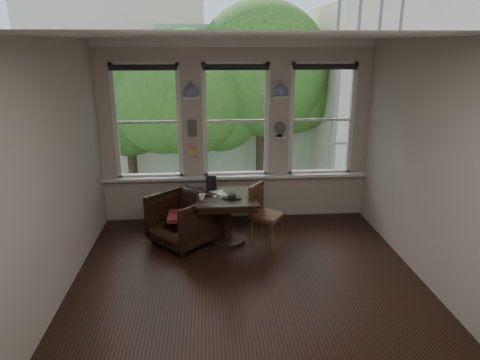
{
  "coord_description": "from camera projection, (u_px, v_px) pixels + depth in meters",
  "views": [
    {
      "loc": [
        -0.48,
        -4.83,
        2.92
      ],
      "look_at": [
        -0.03,
        0.9,
        1.09
      ],
      "focal_mm": 32.0,
      "sensor_mm": 36.0,
      "label": 1
    }
  ],
  "objects": [
    {
      "name": "sticky_notes",
      "position": [
        193.0,
        149.0,
        7.15
      ],
      "size": [
        0.16,
        0.01,
        0.24
      ],
      "primitive_type": null,
      "color": "pink",
      "rests_on": "ground"
    },
    {
      "name": "wall_right",
      "position": [
        432.0,
        166.0,
        5.22
      ],
      "size": [
        0.0,
        4.5,
        4.5
      ],
      "primitive_type": "plane",
      "rotation": [
        1.57,
        0.0,
        -1.57
      ],
      "color": "#C1B3A4",
      "rests_on": "ground"
    },
    {
      "name": "shelf_left",
      "position": [
        191.0,
        98.0,
        6.86
      ],
      "size": [
        0.26,
        0.16,
        0.03
      ],
      "primitive_type": "cube",
      "color": "white",
      "rests_on": "ground"
    },
    {
      "name": "papers",
      "position": [
        218.0,
        194.0,
        6.49
      ],
      "size": [
        0.31,
        0.36,
        0.0
      ],
      "primitive_type": "cube",
      "rotation": [
        0.0,
        0.0,
        0.34
      ],
      "color": "silver",
      "rests_on": "table"
    },
    {
      "name": "wall_back",
      "position": [
        236.0,
        133.0,
        7.19
      ],
      "size": [
        4.5,
        0.0,
        4.5
      ],
      "primitive_type": "plane",
      "rotation": [
        1.57,
        0.0,
        0.0
      ],
      "color": "#C1B3A4",
      "rests_on": "ground"
    },
    {
      "name": "window_left",
      "position": [
        148.0,
        122.0,
        7.02
      ],
      "size": [
        1.1,
        0.12,
        1.9
      ],
      "primitive_type": null,
      "color": "white",
      "rests_on": "ground"
    },
    {
      "name": "ceiling",
      "position": [
        250.0,
        36.0,
        4.6
      ],
      "size": [
        4.5,
        4.5,
        0.0
      ],
      "primitive_type": "plane",
      "rotation": [
        3.14,
        0.0,
        0.0
      ],
      "color": "silver",
      "rests_on": "ground"
    },
    {
      "name": "window_right",
      "position": [
        321.0,
        120.0,
        7.24
      ],
      "size": [
        1.1,
        0.12,
        1.9
      ],
      "primitive_type": null,
      "color": "white",
      "rests_on": "ground"
    },
    {
      "name": "drinking_glass",
      "position": [
        232.0,
        196.0,
        6.26
      ],
      "size": [
        0.12,
        0.12,
        0.09
      ],
      "primitive_type": "imported",
      "rotation": [
        0.0,
        0.0,
        0.05
      ],
      "color": "white",
      "rests_on": "table"
    },
    {
      "name": "table",
      "position": [
        227.0,
        219.0,
        6.51
      ],
      "size": [
        0.9,
        0.9,
        0.75
      ],
      "primitive_type": null,
      "color": "black",
      "rests_on": "ground"
    },
    {
      "name": "window_center",
      "position": [
        236.0,
        121.0,
        7.13
      ],
      "size": [
        1.1,
        0.12,
        1.9
      ],
      "primitive_type": null,
      "color": "white",
      "rests_on": "ground"
    },
    {
      "name": "desk_fan",
      "position": [
        280.0,
        131.0,
        7.12
      ],
      "size": [
        0.2,
        0.2,
        0.24
      ],
      "primitive_type": null,
      "color": "#59544F",
      "rests_on": "ground"
    },
    {
      "name": "armchair_left",
      "position": [
        183.0,
        219.0,
        6.46
      ],
      "size": [
        1.2,
        1.2,
        0.78
      ],
      "primitive_type": "imported",
      "rotation": [
        0.0,
        0.0,
        -0.81
      ],
      "color": "black",
      "rests_on": "ground"
    },
    {
      "name": "shelf_right",
      "position": [
        280.0,
        97.0,
        6.97
      ],
      "size": [
        0.26,
        0.16,
        0.03
      ],
      "primitive_type": "cube",
      "color": "white",
      "rests_on": "ground"
    },
    {
      "name": "mug",
      "position": [
        202.0,
        197.0,
        6.22
      ],
      "size": [
        0.11,
        0.11,
        0.09
      ],
      "primitive_type": "imported",
      "rotation": [
        0.0,
        0.0,
        0.22
      ],
      "color": "white",
      "rests_on": "table"
    },
    {
      "name": "intercom",
      "position": [
        192.0,
        128.0,
        7.04
      ],
      "size": [
        0.14,
        0.06,
        0.28
      ],
      "primitive_type": "cube",
      "color": "#59544F",
      "rests_on": "ground"
    },
    {
      "name": "wall_left",
      "position": [
        53.0,
        174.0,
        4.89
      ],
      "size": [
        0.0,
        4.5,
        4.5
      ],
      "primitive_type": "plane",
      "rotation": [
        1.57,
        0.0,
        1.57
      ],
      "color": "#C1B3A4",
      "rests_on": "ground"
    },
    {
      "name": "side_chair_right",
      "position": [
        267.0,
        215.0,
        6.45
      ],
      "size": [
        0.58,
        0.58,
        0.92
      ],
      "primitive_type": null,
      "rotation": [
        0.0,
        0.0,
        0.98
      ],
      "color": "#452518",
      "rests_on": "ground"
    },
    {
      "name": "vase_right",
      "position": [
        281.0,
        88.0,
        6.93
      ],
      "size": [
        0.24,
        0.24,
        0.25
      ],
      "primitive_type": "imported",
      "color": "silver",
      "rests_on": "shelf_right"
    },
    {
      "name": "wall_front",
      "position": [
        281.0,
        262.0,
        2.92
      ],
      "size": [
        4.5,
        0.0,
        4.5
      ],
      "primitive_type": "plane",
      "rotation": [
        -1.57,
        0.0,
        0.0
      ],
      "color": "#C1B3A4",
      "rests_on": "ground"
    },
    {
      "name": "cushion_red",
      "position": [
        183.0,
        216.0,
        6.44
      ],
      "size": [
        0.45,
        0.45,
        0.06
      ],
      "primitive_type": "cube",
      "color": "maroon",
      "rests_on": "armchair_left"
    },
    {
      "name": "vase_left",
      "position": [
        191.0,
        89.0,
        6.82
      ],
      "size": [
        0.24,
        0.24,
        0.25
      ],
      "primitive_type": "imported",
      "color": "silver",
      "rests_on": "shelf_left"
    },
    {
      "name": "tablet",
      "position": [
        211.0,
        183.0,
        6.64
      ],
      "size": [
        0.17,
        0.09,
        0.22
      ],
      "primitive_type": "cube",
      "rotation": [
        -0.26,
        0.0,
        0.07
      ],
      "color": "black",
      "rests_on": "table"
    },
    {
      "name": "laptop",
      "position": [
        232.0,
        199.0,
        6.25
      ],
      "size": [
        0.33,
        0.24,
        0.02
      ],
      "primitive_type": "imported",
      "rotation": [
        0.0,
        0.0,
        -0.15
      ],
      "color": "black",
      "rests_on": "table"
    },
    {
      "name": "ground",
      "position": [
        248.0,
        282.0,
        5.51
      ],
      "size": [
        4.5,
        4.5,
        0.0
      ],
      "primitive_type": "plane",
      "color": "black",
      "rests_on": "ground"
    }
  ]
}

